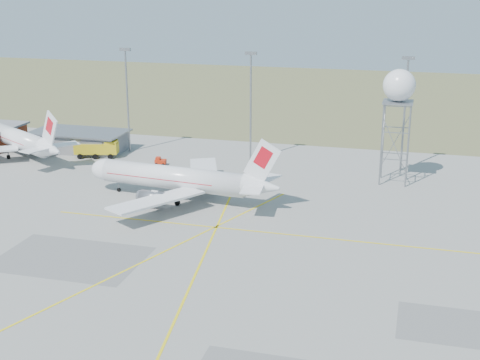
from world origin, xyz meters
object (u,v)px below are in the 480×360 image
(radar_tower, at_px, (397,120))
(baggage_tug, at_px, (160,162))
(airliner_far, at_px, (16,139))
(fire_truck, at_px, (98,149))
(airliner_main, at_px, (177,179))

(radar_tower, distance_m, baggage_tug, 43.46)
(airliner_far, distance_m, radar_tower, 72.27)
(fire_truck, bearing_deg, radar_tower, -16.02)
(baggage_tug, bearing_deg, radar_tower, -7.42)
(airliner_main, distance_m, radar_tower, 37.80)
(airliner_main, relative_size, fire_truck, 3.73)
(airliner_main, xyz_separation_m, baggage_tug, (-10.01, 17.83, -2.80))
(airliner_far, bearing_deg, baggage_tug, -147.46)
(fire_truck, height_order, baggage_tug, fire_truck)
(radar_tower, bearing_deg, fire_truck, 178.33)
(baggage_tug, bearing_deg, airliner_far, 173.41)
(airliner_main, bearing_deg, fire_truck, -33.68)
(fire_truck, bearing_deg, airliner_main, -54.30)
(airliner_far, height_order, radar_tower, radar_tower)
(radar_tower, relative_size, baggage_tug, 8.90)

